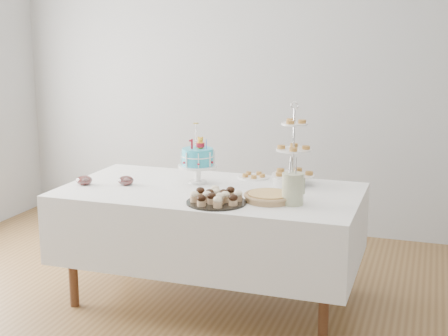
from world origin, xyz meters
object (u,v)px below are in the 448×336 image
(plate_stack, at_px, (286,182))
(utensil_pitcher, at_px, (293,187))
(birthday_cake, at_px, (198,167))
(jam_bowl_a, at_px, (126,181))
(pastry_plate, at_px, (254,176))
(table, at_px, (210,223))
(pie, at_px, (269,196))
(jam_bowl_b, at_px, (84,180))
(tiered_stand, at_px, (294,150))
(cupcake_tray, at_px, (216,197))

(plate_stack, xyz_separation_m, utensil_pitcher, (0.13, -0.41, 0.07))
(birthday_cake, relative_size, jam_bowl_a, 3.90)
(birthday_cake, xyz_separation_m, pastry_plate, (0.31, 0.27, -0.10))
(table, height_order, utensil_pitcher, utensil_pitcher)
(pie, xyz_separation_m, jam_bowl_b, (-1.27, 0.00, 0.00))
(tiered_stand, relative_size, jam_bowl_b, 5.23)
(birthday_cake, distance_m, utensil_pitcher, 0.79)
(utensil_pitcher, bearing_deg, birthday_cake, 132.31)
(jam_bowl_a, bearing_deg, utensil_pitcher, -5.67)
(jam_bowl_b, bearing_deg, table, 10.55)
(tiered_stand, relative_size, pastry_plate, 2.58)
(table, xyz_separation_m, utensil_pitcher, (0.58, -0.18, 0.33))
(pie, distance_m, pastry_plate, 0.61)
(birthday_cake, relative_size, pie, 1.31)
(table, distance_m, plate_stack, 0.57)
(table, xyz_separation_m, pie, (0.43, -0.16, 0.26))
(pie, distance_m, jam_bowl_b, 1.27)
(table, relative_size, jam_bowl_a, 18.48)
(birthday_cake, height_order, tiered_stand, tiered_stand)
(tiered_stand, bearing_deg, jam_bowl_a, -160.17)
(plate_stack, height_order, utensil_pitcher, utensil_pitcher)
(pie, height_order, tiered_stand, tiered_stand)
(jam_bowl_b, bearing_deg, jam_bowl_a, 18.28)
(cupcake_tray, bearing_deg, pie, 28.40)
(cupcake_tray, height_order, plate_stack, cupcake_tray)
(pastry_plate, bearing_deg, birthday_cake, -139.59)
(pastry_plate, distance_m, jam_bowl_a, 0.88)
(table, relative_size, jam_bowl_b, 18.18)
(jam_bowl_a, bearing_deg, table, 6.84)
(birthday_cake, xyz_separation_m, utensil_pitcher, (0.72, -0.32, -0.01))
(birthday_cake, distance_m, jam_bowl_a, 0.49)
(pastry_plate, bearing_deg, tiered_stand, -16.97)
(table, xyz_separation_m, tiered_stand, (0.48, 0.31, 0.46))
(pie, bearing_deg, jam_bowl_a, 175.00)
(jam_bowl_a, xyz_separation_m, jam_bowl_b, (-0.26, -0.09, 0.00))
(cupcake_tray, xyz_separation_m, jam_bowl_a, (-0.72, 0.24, -0.01))
(tiered_stand, bearing_deg, pie, -95.15)
(cupcake_tray, xyz_separation_m, tiered_stand, (0.32, 0.62, 0.19))
(utensil_pitcher, bearing_deg, pastry_plate, 100.82)
(birthday_cake, bearing_deg, cupcake_tray, -80.79)
(jam_bowl_a, bearing_deg, tiered_stand, 19.83)
(pie, height_order, utensil_pitcher, utensil_pitcher)
(cupcake_tray, height_order, jam_bowl_b, cupcake_tray)
(plate_stack, relative_size, jam_bowl_b, 1.66)
(pastry_plate, bearing_deg, utensil_pitcher, -55.17)
(pie, height_order, jam_bowl_b, jam_bowl_b)
(jam_bowl_a, height_order, jam_bowl_b, jam_bowl_b)
(table, distance_m, pie, 0.53)
(birthday_cake, distance_m, tiered_stand, 0.65)
(tiered_stand, distance_m, utensil_pitcher, 0.52)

